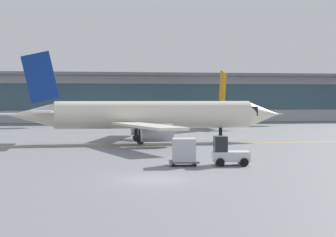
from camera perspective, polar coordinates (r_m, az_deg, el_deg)
ground_plane at (r=32.92m, az=-1.50°, el=-6.30°), size 400.00×400.00×0.00m
taxiway_centreline_stripe at (r=57.07m, az=-1.17°, el=-2.67°), size 110.00×0.49×0.01m
terminal_concourse at (r=110.40m, az=-7.04°, el=2.23°), size 215.35×11.00×9.60m
gate_airplane_2 at (r=92.77m, az=4.16°, el=0.88°), size 25.38×27.26×9.04m
taxiing_regional_jet at (r=58.82m, az=-1.81°, el=0.30°), size 29.11×27.18×9.68m
baggage_tug at (r=39.60m, az=6.20°, el=-3.56°), size 2.75×1.88×2.10m
cargo_dolly_lead at (r=39.24m, az=1.65°, el=-3.37°), size 2.28×1.84×1.94m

